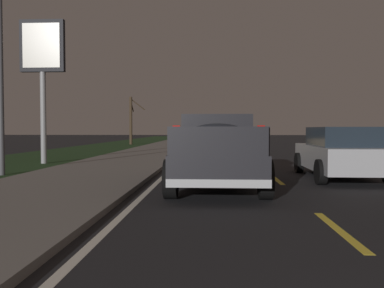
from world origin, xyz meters
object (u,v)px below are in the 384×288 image
at_px(sedan_silver, 340,152).
at_px(street_light_near, 8,13).
at_px(bare_tree_far, 131,119).
at_px(gas_price_sign, 42,57).
at_px(sedan_tan, 218,141).
at_px(pickup_truck, 217,149).

relative_size(sedan_silver, street_light_near, 0.51).
bearing_deg(bare_tree_far, gas_price_sign, -178.43).
relative_size(sedan_tan, sedan_silver, 1.00).
height_order(gas_price_sign, street_light_near, street_light_near).
distance_m(sedan_silver, gas_price_sign, 12.60).
distance_m(pickup_truck, street_light_near, 8.11).
bearing_deg(street_light_near, sedan_tan, -31.36).
bearing_deg(street_light_near, sedan_silver, -91.77).
xyz_separation_m(sedan_tan, street_light_near, (-11.06, 6.74, 4.35)).
distance_m(sedan_tan, street_light_near, 13.66).
bearing_deg(bare_tree_far, sedan_silver, -156.17).
xyz_separation_m(sedan_tan, sedan_silver, (-11.37, -3.53, 0.00)).
bearing_deg(sedan_tan, bare_tree_far, 28.41).
relative_size(sedan_silver, bare_tree_far, 0.98).
height_order(sedan_silver, bare_tree_far, bare_tree_far).
bearing_deg(pickup_truck, gas_price_sign, 47.73).
bearing_deg(street_light_near, gas_price_sign, 9.96).
distance_m(street_light_near, bare_tree_far, 26.22).
distance_m(sedan_silver, street_light_near, 11.16).
bearing_deg(sedan_silver, pickup_truck, 117.96).
distance_m(pickup_truck, bare_tree_far, 29.45).
distance_m(gas_price_sign, street_light_near, 4.53).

